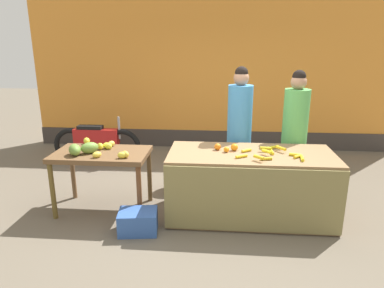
% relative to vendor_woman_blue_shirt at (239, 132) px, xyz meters
% --- Properties ---
extents(ground_plane, '(24.00, 24.00, 0.00)m').
position_rel_vendor_woman_blue_shirt_xyz_m(ground_plane, '(-0.43, -0.69, -0.92)').
color(ground_plane, '#665B4C').
extents(market_wall_back, '(7.39, 0.23, 2.93)m').
position_rel_vendor_woman_blue_shirt_xyz_m(market_wall_back, '(-0.43, 2.35, 0.52)').
color(market_wall_back, orange).
rests_on(market_wall_back, ground).
extents(fruit_stall_counter, '(2.01, 0.92, 0.83)m').
position_rel_vendor_woman_blue_shirt_xyz_m(fruit_stall_counter, '(0.12, -0.71, -0.50)').
color(fruit_stall_counter, olive).
rests_on(fruit_stall_counter, ground).
extents(side_table_wooden, '(1.18, 0.70, 0.79)m').
position_rel_vendor_woman_blue_shirt_xyz_m(side_table_wooden, '(-1.76, -0.69, -0.22)').
color(side_table_wooden, brown).
rests_on(side_table_wooden, ground).
extents(banana_bunch_pile, '(0.79, 0.63, 0.07)m').
position_rel_vendor_woman_blue_shirt_xyz_m(banana_bunch_pile, '(0.35, -0.77, -0.06)').
color(banana_bunch_pile, yellow).
rests_on(banana_bunch_pile, fruit_stall_counter).
extents(orange_pile, '(0.29, 0.16, 0.09)m').
position_rel_vendor_woman_blue_shirt_xyz_m(orange_pile, '(-0.18, -0.63, -0.05)').
color(orange_pile, orange).
rests_on(orange_pile, fruit_stall_counter).
extents(mango_papaya_pile, '(0.82, 0.69, 0.14)m').
position_rel_vendor_woman_blue_shirt_xyz_m(mango_papaya_pile, '(-1.88, -0.75, -0.07)').
color(mango_papaya_pile, '#D8DF46').
rests_on(mango_papaya_pile, side_table_wooden).
extents(vendor_woman_blue_shirt, '(0.34, 0.34, 1.82)m').
position_rel_vendor_woman_blue_shirt_xyz_m(vendor_woman_blue_shirt, '(0.00, 0.00, 0.00)').
color(vendor_woman_blue_shirt, '#33333D').
rests_on(vendor_woman_blue_shirt, ground).
extents(vendor_woman_green_shirt, '(0.34, 0.34, 1.78)m').
position_rel_vendor_woman_blue_shirt_xyz_m(vendor_woman_green_shirt, '(0.75, -0.04, -0.02)').
color(vendor_woman_green_shirt, '#33333D').
rests_on(vendor_woman_green_shirt, ground).
extents(parked_motorcycle, '(1.60, 0.18, 0.88)m').
position_rel_vendor_woman_blue_shirt_xyz_m(parked_motorcycle, '(-2.48, 1.05, -0.51)').
color(parked_motorcycle, black).
rests_on(parked_motorcycle, ground).
extents(produce_crate, '(0.48, 0.38, 0.26)m').
position_rel_vendor_woman_blue_shirt_xyz_m(produce_crate, '(-1.19, -1.23, -0.79)').
color(produce_crate, '#3359A5').
rests_on(produce_crate, ground).
extents(produce_sack, '(0.46, 0.47, 0.49)m').
position_rel_vendor_woman_blue_shirt_xyz_m(produce_sack, '(-0.92, -0.00, -0.67)').
color(produce_sack, tan).
rests_on(produce_sack, ground).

